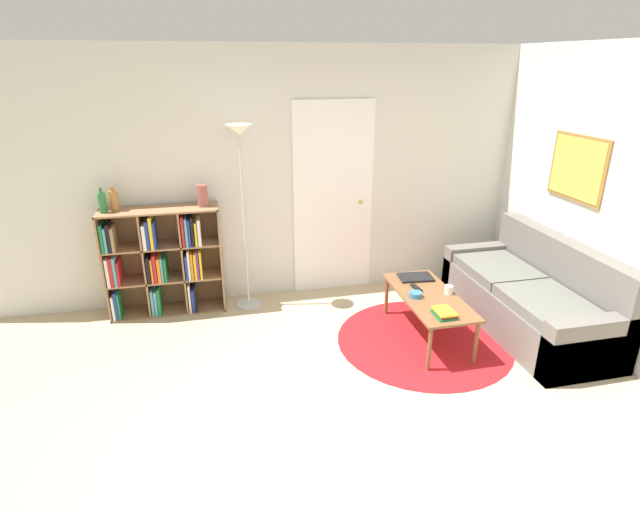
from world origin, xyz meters
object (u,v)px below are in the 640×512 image
Objects in this scene: coffee_table at (429,299)px; bottle_left at (102,202)px; floor_lamp at (241,166)px; bowl at (416,295)px; bookshelf at (161,261)px; cup at (449,290)px; couch at (532,299)px; bottle_middle at (114,201)px; laptop at (416,277)px; vase_on_shelf at (203,196)px.

coffee_table is 3.17m from bottle_left.
bowl is (1.44, -1.04, -1.03)m from floor_lamp.
cup is at bearing -23.03° from bookshelf.
bottle_middle reaches higher than couch.
coffee_table is 0.39m from laptop.
coffee_table is at bearing 1.94° from bowl.
bottle_middle is (-3.85, 1.14, 0.91)m from couch.
coffee_table is at bearing 178.70° from couch.
floor_lamp is 2.05m from bowl.
laptop is at bearing -14.59° from bottle_middle.
bottle_middle is at bearing 26.88° from bottle_left.
bookshelf is 0.74m from bottle_middle.
bottle_left is at bearing -153.12° from bottle_middle.
vase_on_shelf reaches higher than coffee_table.
bottle_middle is at bearing 158.12° from coffee_table.
floor_lamp is at bearing -3.82° from bottle_middle.
coffee_table is at bearing -21.88° from bottle_middle.
vase_on_shelf is at bearing -1.63° from bottle_middle.
coffee_table is 0.20m from cup.
bottle_left is (-3.06, 1.08, 0.73)m from cup.
bookshelf is 9.63× the size of bowl.
bottle_left reaches higher than vase_on_shelf.
floor_lamp is 1.68× the size of coffee_table.
vase_on_shelf reaches higher than cup.
coffee_table is 14.01× the size of cup.
couch is 3.36m from vase_on_shelf.
floor_lamp reaches higher than vase_on_shelf.
floor_lamp is at bearing 158.18° from couch.
floor_lamp is 23.58× the size of cup.
cup is (-0.89, 0.01, 0.19)m from couch.
bottle_left is at bearing 160.60° from cup.
couch is 1.13m from laptop.
cup reaches higher than bowl.
bowl is 0.49× the size of bottle_left.
bookshelf is 2.54m from bowl.
floor_lamp reaches higher than bottle_middle.
bottle_middle reaches higher than bowl.
bookshelf reaches higher than coffee_table.
bottle_middle is at bearing 177.13° from bookshelf.
bottle_middle is (-2.81, 0.73, 0.76)m from laptop.
cup is 0.33× the size of bottle_left.
couch is 4.19m from bottle_left.
couch is 16.07× the size of bowl.
bottle_middle is at bearing 159.22° from cup.
couch is 23.72× the size of cup.
cup is 3.32m from bottle_left.
bottle_middle is at bearing 176.18° from floor_lamp.
bottle_middle reaches higher than laptop.
bookshelf is at bearing 3.76° from bottle_left.
coffee_table is (1.57, -1.03, -1.10)m from floor_lamp.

